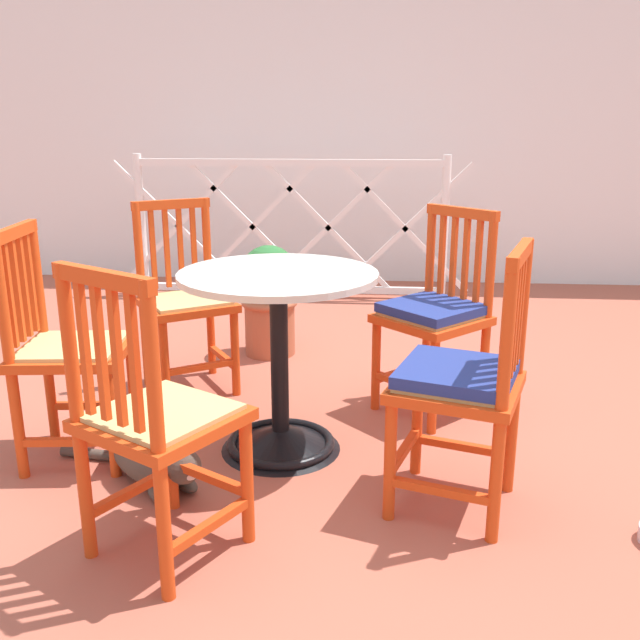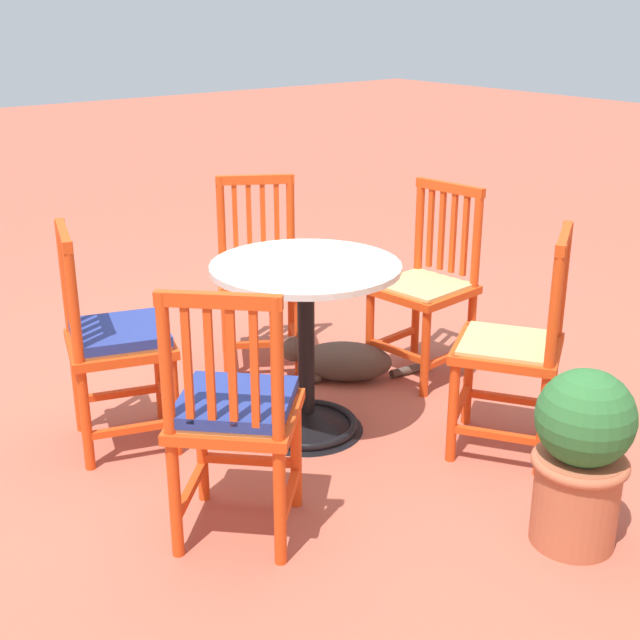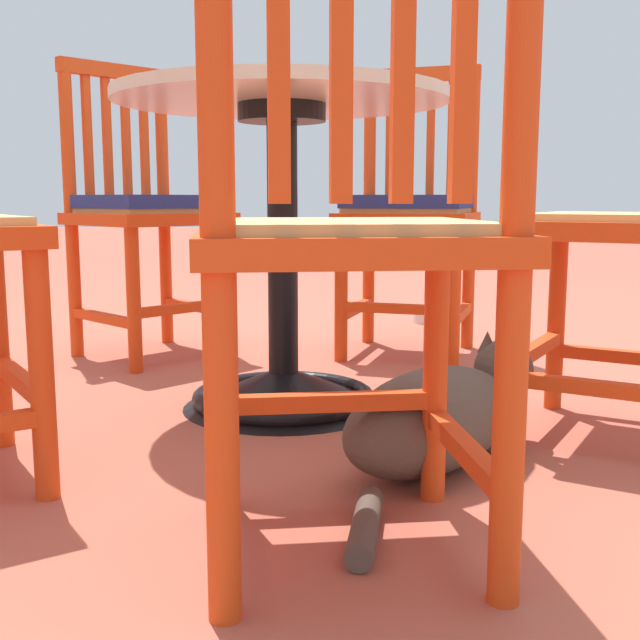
% 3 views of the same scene
% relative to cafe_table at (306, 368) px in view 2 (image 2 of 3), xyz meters
% --- Properties ---
extents(ground_plane, '(24.00, 24.00, 0.00)m').
position_rel_cafe_table_xyz_m(ground_plane, '(0.13, -0.18, -0.28)').
color(ground_plane, '#AD5642').
extents(cafe_table, '(0.76, 0.76, 0.73)m').
position_rel_cafe_table_xyz_m(cafe_table, '(0.00, 0.00, 0.00)').
color(cafe_table, black).
rests_on(cafe_table, ground_plane).
extents(orange_chair_by_planter, '(0.50, 0.50, 0.91)m').
position_rel_cafe_table_xyz_m(orange_chair_by_planter, '(0.66, -0.38, 0.16)').
color(orange_chair_by_planter, '#D64214').
rests_on(orange_chair_by_planter, ground_plane).
extents(orange_chair_facing_out, '(0.57, 0.57, 0.91)m').
position_rel_cafe_table_xyz_m(orange_chair_facing_out, '(0.63, 0.45, 0.16)').
color(orange_chair_facing_out, '#D64214').
rests_on(orange_chair_facing_out, ground_plane).
extents(orange_chair_near_fence, '(0.55, 0.55, 0.91)m').
position_rel_cafe_table_xyz_m(orange_chair_near_fence, '(-0.54, 0.63, 0.15)').
color(orange_chair_near_fence, '#D64214').
rests_on(orange_chair_near_fence, ground_plane).
extents(orange_chair_tucked_in, '(0.44, 0.44, 0.91)m').
position_rel_cafe_table_xyz_m(orange_chair_tucked_in, '(-0.80, -0.12, 0.15)').
color(orange_chair_tucked_in, '#D64214').
rests_on(orange_chair_tucked_in, ground_plane).
extents(orange_chair_at_corner, '(0.55, 0.55, 0.91)m').
position_rel_cafe_table_xyz_m(orange_chair_at_corner, '(-0.26, -0.72, 0.15)').
color(orange_chair_at_corner, '#D64214').
rests_on(orange_chair_at_corner, ground_plane).
extents(tabby_cat, '(0.65, 0.46, 0.23)m').
position_rel_cafe_table_xyz_m(tabby_cat, '(-0.42, -0.31, -0.19)').
color(tabby_cat, '#4C4238').
rests_on(tabby_cat, ground_plane).
extents(terracotta_planter, '(0.32, 0.32, 0.62)m').
position_rel_cafe_table_xyz_m(terracotta_planter, '(-0.22, 1.18, 0.04)').
color(terracotta_planter, '#B25B3D').
rests_on(terracotta_planter, ground_plane).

